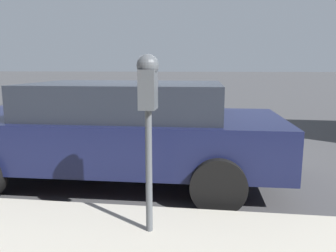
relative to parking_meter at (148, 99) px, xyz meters
name	(u,v)px	position (x,y,z in m)	size (l,w,h in m)	color
ground_plane	(146,161)	(2.72, 0.57, -1.36)	(220.00, 220.00, 0.00)	#424244
parking_meter	(148,99)	(0.00, 0.00, 0.00)	(0.21, 0.19, 1.59)	#4C5156
car_navy	(118,129)	(1.72, 0.78, -0.60)	(2.23, 4.70, 1.41)	#14193D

